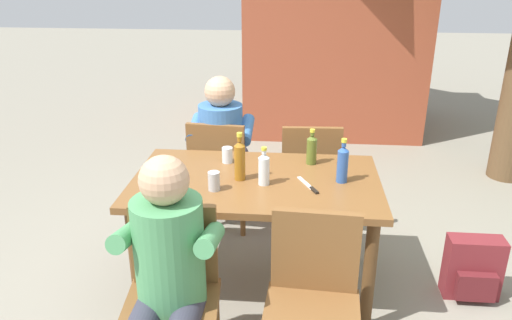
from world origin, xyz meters
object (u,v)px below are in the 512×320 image
chair_near_left (173,288)px  person_in_plaid_shirt (166,272)px  chair_far_left (220,168)px  bottle_clear (264,168)px  person_in_white_shirt (223,142)px  backpack_by_near_side (473,269)px  bottle_blue (343,163)px  cup_steel (214,181)px  table_knife (309,186)px  chair_near_right (313,296)px  bottle_amber (240,160)px  cup_glass (227,155)px  bottle_olive (312,149)px  dining_table (256,194)px  chair_far_right (310,171)px

chair_near_left → person_in_plaid_shirt: size_ratio=0.74×
chair_far_left → bottle_clear: bearing=-64.4°
person_in_white_shirt → backpack_by_near_side: person_in_white_shirt is taller
chair_near_left → bottle_blue: bearing=41.8°
cup_steel → table_knife: (0.53, 0.09, -0.05)m
person_in_white_shirt → table_knife: size_ratio=5.24×
table_knife → chair_far_left: bearing=128.3°
chair_near_right → bottle_amber: (-0.42, 0.72, 0.38)m
chair_near_left → person_in_plaid_shirt: bearing=-86.2°
chair_near_right → cup_glass: size_ratio=8.82×
chair_near_right → cup_steel: (-0.55, 0.56, 0.31)m
bottle_olive → bottle_clear: size_ratio=1.00×
person_in_white_shirt → backpack_by_near_side: size_ratio=2.97×
chair_far_left → bottle_amber: bottle_amber is taller
dining_table → table_knife: size_ratio=6.44×
dining_table → chair_far_right: (0.33, 0.73, -0.16)m
chair_near_left → cup_steel: size_ratio=8.06×
bottle_amber → cup_steel: size_ratio=2.67×
chair_near_left → person_in_white_shirt: person_in_white_shirt is taller
person_in_white_shirt → person_in_plaid_shirt: size_ratio=1.00×
bottle_olive → bottle_amber: bearing=-146.2°
backpack_by_near_side → dining_table: bearing=-179.6°
dining_table → chair_near_left: size_ratio=1.67×
person_in_white_shirt → cup_steel: (0.11, -1.01, 0.14)m
chair_near_left → table_knife: bearing=45.3°
bottle_blue → cup_glass: 0.74m
dining_table → bottle_clear: (0.05, -0.07, 0.20)m
dining_table → person_in_plaid_shirt: size_ratio=1.23×
bottle_clear → bottle_amber: bearing=158.9°
person_in_white_shirt → bottle_amber: size_ratio=4.10×
bottle_olive → bottle_blue: 0.31m
dining_table → table_knife: 0.34m
backpack_by_near_side → cup_glass: bearing=171.3°
person_in_plaid_shirt → cup_glass: (0.12, 1.08, 0.14)m
bottle_clear → cup_glass: bottle_clear is taller
chair_far_right → cup_glass: 0.79m
dining_table → bottle_blue: bearing=0.9°
bottle_olive → bottle_blue: bearing=-56.6°
dining_table → person_in_white_shirt: 0.90m
chair_far_right → bottle_blue: 0.83m
person_in_plaid_shirt → chair_near_right: bearing=9.4°
dining_table → chair_far_left: chair_far_left is taller
bottle_olive → bottle_clear: (-0.27, -0.34, -0.00)m
person_in_white_shirt → bottle_amber: (0.23, -0.86, 0.21)m
chair_near_left → person_in_white_shirt: 1.59m
chair_far_left → cup_glass: 0.59m
person_in_white_shirt → bottle_clear: person_in_white_shirt is taller
chair_far_right → chair_far_left: bearing=180.0°
person_in_white_shirt → person_in_plaid_shirt: same height
bottle_olive → chair_far_left: bearing=144.7°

